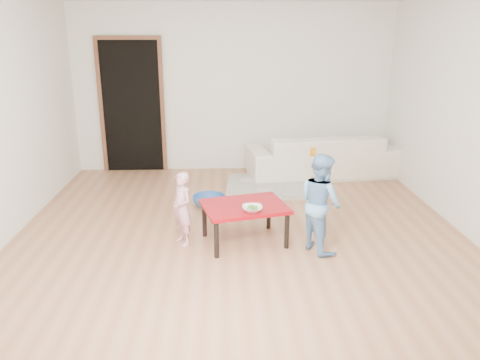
{
  "coord_description": "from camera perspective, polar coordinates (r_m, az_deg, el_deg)",
  "views": [
    {
      "loc": [
        -0.19,
        -4.96,
        2.16
      ],
      "look_at": [
        0.0,
        -0.2,
        0.65
      ],
      "focal_mm": 35.0,
      "sensor_mm": 36.0,
      "label": 1
    }
  ],
  "objects": [
    {
      "name": "cushion",
      "position": [
        7.07,
        7.24,
        3.87
      ],
      "size": [
        0.56,
        0.52,
        0.13
      ],
      "primitive_type": "cube",
      "rotation": [
        0.0,
        0.0,
        -0.19
      ],
      "color": "orange",
      "rests_on": "sofa"
    },
    {
      "name": "floor",
      "position": [
        5.42,
        -0.08,
        -5.92
      ],
      "size": [
        5.0,
        5.0,
        0.01
      ],
      "primitive_type": "cube",
      "color": "#A46B46",
      "rests_on": "ground"
    },
    {
      "name": "right_wall",
      "position": [
        5.71,
        26.08,
        7.14
      ],
      "size": [
        0.02,
        5.0,
        2.6
      ],
      "primitive_type": "cube",
      "color": "white",
      "rests_on": "floor"
    },
    {
      "name": "bowl",
      "position": [
        4.75,
        1.51,
        -3.5
      ],
      "size": [
        0.21,
        0.21,
        0.05
      ],
      "primitive_type": "imported",
      "color": "white",
      "rests_on": "red_table"
    },
    {
      "name": "left_wall",
      "position": [
        5.54,
        -27.08,
        6.74
      ],
      "size": [
        0.02,
        5.0,
        2.6
      ],
      "primitive_type": "cube",
      "color": "white",
      "rests_on": "floor"
    },
    {
      "name": "red_table",
      "position": [
        5.0,
        0.55,
        -5.32
      ],
      "size": [
        0.99,
        0.83,
        0.43
      ],
      "primitive_type": null,
      "rotation": [
        0.0,
        0.0,
        0.26
      ],
      "color": "#970810",
      "rests_on": "floor"
    },
    {
      "name": "doorway",
      "position": [
        7.66,
        -13.0,
        8.63
      ],
      "size": [
        1.02,
        0.08,
        2.11
      ],
      "primitive_type": null,
      "color": "brown",
      "rests_on": "back_wall"
    },
    {
      "name": "child_pink",
      "position": [
        4.94,
        -7.06,
        -3.49
      ],
      "size": [
        0.32,
        0.34,
        0.79
      ],
      "primitive_type": "imported",
      "rotation": [
        0.0,
        0.0,
        -0.98
      ],
      "color": "#DA6385",
      "rests_on": "floor"
    },
    {
      "name": "broccoli",
      "position": [
        4.75,
        1.51,
        -3.47
      ],
      "size": [
        0.12,
        0.12,
        0.06
      ],
      "primitive_type": null,
      "color": "#2D5919",
      "rests_on": "red_table"
    },
    {
      "name": "sofa",
      "position": [
        7.41,
        9.87,
        3.03
      ],
      "size": [
        2.35,
        1.15,
        0.66
      ],
      "primitive_type": "imported",
      "rotation": [
        0.0,
        0.0,
        3.26
      ],
      "color": "white",
      "rests_on": "floor"
    },
    {
      "name": "child_blue",
      "position": [
        4.81,
        9.79,
        -2.75
      ],
      "size": [
        0.56,
        0.61,
        1.02
      ],
      "primitive_type": "imported",
      "rotation": [
        0.0,
        0.0,
        2.0
      ],
      "color": "#599FCE",
      "rests_on": "floor"
    },
    {
      "name": "basin",
      "position": [
        6.09,
        -3.8,
        -2.55
      ],
      "size": [
        0.43,
        0.43,
        0.13
      ],
      "primitive_type": "imported",
      "color": "#2B59A4",
      "rests_on": "floor"
    },
    {
      "name": "back_wall",
      "position": [
        7.51,
        -0.82,
        11.02
      ],
      "size": [
        5.0,
        0.02,
        2.6
      ],
      "primitive_type": "cube",
      "color": "white",
      "rests_on": "floor"
    },
    {
      "name": "blanket",
      "position": [
        6.79,
        3.68,
        -0.73
      ],
      "size": [
        1.3,
        1.11,
        0.06
      ],
      "primitive_type": null,
      "rotation": [
        0.0,
        0.0,
        -0.06
      ],
      "color": "#BEB6A7",
      "rests_on": "floor"
    }
  ]
}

